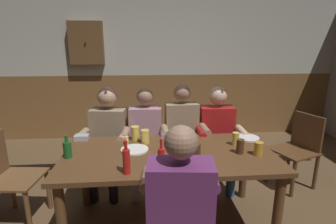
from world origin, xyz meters
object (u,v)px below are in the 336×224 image
Objects in this scene: person_4 at (180,205)px; chair_empty_near_right at (7,176)px; person_2 at (183,133)px; table_candle at (127,140)px; bottle_2 at (161,158)px; pint_glass_3 at (236,139)px; person_3 at (218,133)px; plate_1 at (135,150)px; bottle_0 at (189,151)px; pint_glass_4 at (258,149)px; pint_glass_2 at (145,137)px; wall_dart_cabinet at (86,43)px; condiment_caddy at (82,137)px; dining_table at (169,162)px; pint_glass_0 at (135,133)px; chair_empty_near_left at (298,148)px; pint_glass_5 at (196,149)px; person_1 at (146,136)px; bottle_1 at (67,149)px; pint_glass_1 at (240,146)px; plate_0 at (247,138)px; bottle_3 at (126,161)px.

person_4 reaches higher than chair_empty_near_right.
person_2 reaches higher than table_candle.
bottle_2 is 2.01× the size of pint_glass_3.
person_3 reaches higher than plate_1.
pint_glass_4 is at bearing 10.49° from bottle_0.
wall_dart_cabinet reaches higher than pint_glass_2.
pint_glass_2 is (-0.85, -0.44, 0.14)m from person_3.
wall_dart_cabinet reaches higher than condiment_caddy.
pint_glass_0 reaches higher than dining_table.
pint_glass_5 is (-1.38, -0.67, 0.31)m from chair_empty_near_left.
dining_table is at bearing -49.00° from pint_glass_2.
pint_glass_2 is (-0.00, -0.43, 0.15)m from person_1.
person_2 is 1.31m from bottle_1.
wall_dart_cabinet reaches higher than person_2.
dining_table is 13.49× the size of condiment_caddy.
wall_dart_cabinet reaches higher than person_1.
chair_empty_near_left is 1.23m from pint_glass_1.
plate_0 is 1.87× the size of pint_glass_3.
dining_table is at bearing 171.68° from pint_glass_4.
pint_glass_1 is at bearing -23.49° from pint_glass_0.
pint_glass_3 is at bearing -12.71° from pint_glass_0.
bottle_2 is (-0.23, -0.08, -0.02)m from bottle_0.
condiment_caddy reaches higher than plate_1.
dining_table is 23.60× the size of table_candle.
person_1 reaches higher than pint_glass_5.
chair_empty_near_left is 3.31× the size of bottle_3.
dining_table is 0.90m from bottle_1.
person_1 reaches higher than bottle_0.
table_candle is at bearing 163.78° from pint_glass_1.
table_candle is (-0.40, 0.93, 0.10)m from person_4.
person_2 is 9.47× the size of pint_glass_1.
pint_glass_4 reaches higher than plate_0.
pint_glass_5 is at bearing -149.29° from plate_0.
wall_dart_cabinet reaches higher than pint_glass_0.
bottle_2 is 1.77× the size of pint_glass_0.
pint_glass_3 is at bearing 82.57° from pint_glass_1.
condiment_caddy is at bearing 13.00° from person_3.
bottle_0 is at bearing 19.20° from bottle_2.
pint_glass_1 is (1.02, -0.30, 0.03)m from table_candle.
plate_0 is 1.16m from pint_glass_0.
person_4 is 5.27× the size of plate_0.
bottle_3 is at bearing -153.84° from pint_glass_5.
pint_glass_3 is at bearing 25.64° from bottle_3.
person_4 is at bearing -76.60° from pint_glass_2.
chair_empty_near_right is at bearing -98.66° from wall_dart_cabinet.
person_1 is 5.10× the size of plate_0.
table_candle is 1.22m from pint_glass_4.
plate_0 is at bearing 91.17° from chair_empty_near_left.
chair_empty_near_left is 1.14m from pint_glass_4.
wall_dart_cabinet is at bearing 36.70° from chair_empty_near_left.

